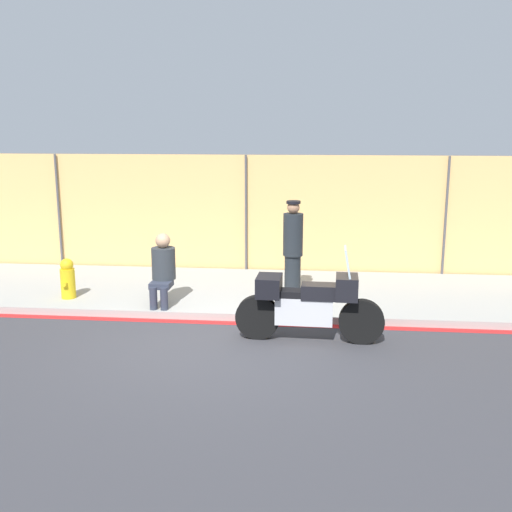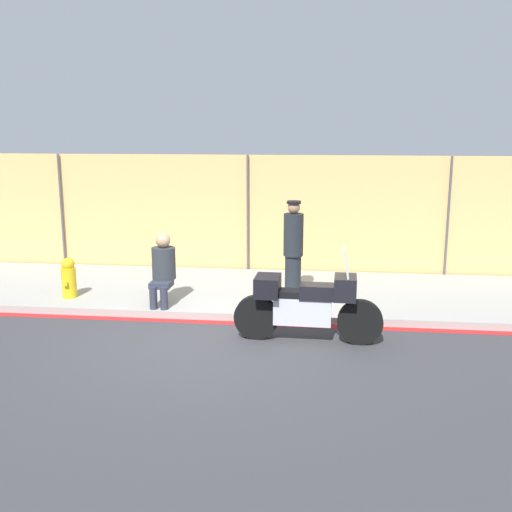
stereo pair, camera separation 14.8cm
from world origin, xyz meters
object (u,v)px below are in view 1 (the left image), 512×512
Objects in this scene: officer_standing at (293,248)px; fire_hydrant at (68,279)px; person_seated_on_curb at (163,266)px; motorcycle at (308,304)px.

fire_hydrant is (-4.00, -0.54, -0.54)m from officer_standing.
person_seated_on_curb is at bearing -6.13° from fire_hydrant.
motorcycle is 2.04m from officer_standing.
motorcycle reaches higher than fire_hydrant.
person_seated_on_curb is at bearing -161.67° from officer_standing.
officer_standing is 2.40× the size of fire_hydrant.
person_seated_on_curb is at bearing 155.73° from motorcycle.
motorcycle is 4.54m from fire_hydrant.
officer_standing reaches higher than motorcycle.
motorcycle is 2.81m from person_seated_on_curb.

